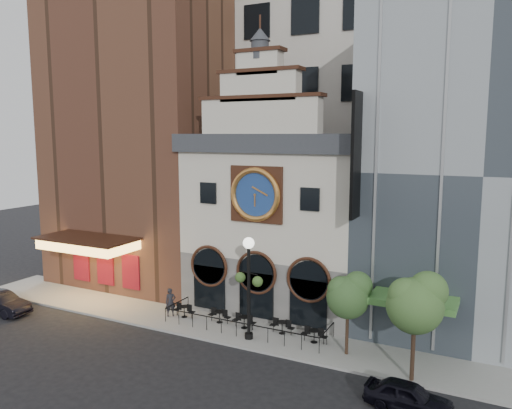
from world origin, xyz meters
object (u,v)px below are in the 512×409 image
Objects in this scene: bistro_3 at (282,326)px; bistro_4 at (314,335)px; bistro_1 at (219,316)px; tree_right at (416,301)px; pedestrian at (171,302)px; car_right at (408,396)px; bistro_0 at (184,310)px; lamppost at (249,277)px; car_left at (0,303)px; bistro_2 at (244,321)px; tree_left at (349,294)px.

bistro_3 is 1.00× the size of bistro_4.
tree_right is at bearing -10.01° from bistro_1.
tree_right is (16.12, -1.76, 3.12)m from pedestrian.
bistro_4 is 7.83m from car_right.
pedestrian is at bearing -165.93° from bistro_0.
lamppost is at bearing -133.08° from bistro_3.
car_left is (-19.00, -5.23, 0.14)m from bistro_3.
car_left is at bearing 155.39° from pedestrian.
car_right is at bearing -31.25° from bistro_3.
pedestrian is at bearing -176.32° from bistro_2.
lamppost is at bearing -174.06° from tree_left.
bistro_1 is at bearing 174.84° from tree_left.
pedestrian is 16.52m from tree_right.
bistro_2 is at bearing -173.41° from bistro_3.
bistro_2 is at bearing -43.46° from pedestrian.
lamppost is (2.89, -1.41, 3.37)m from bistro_1.
lamppost is 1.11× the size of tree_right.
tree_right is at bearing -7.49° from bistro_0.
bistro_0 is 0.40× the size of car_right.
car_left is 0.73× the size of lamppost.
bistro_3 is at bearing -42.54° from pedestrian.
bistro_0 is at bearing -178.55° from bistro_2.
bistro_0 is 1.00× the size of bistro_1.
car_right is 2.04× the size of pedestrian.
car_right is (8.44, -5.12, 0.05)m from bistro_3.
bistro_0 is 12.95m from car_left.
car_right reaches higher than bistro_2.
bistro_2 and bistro_3 have the same top height.
bistro_0 is 6.56m from lamppost.
bistro_0 is 9.21m from bistro_4.
lamppost reaches higher than pedestrian.
bistro_4 is (9.21, 0.04, 0.00)m from bistro_0.
bistro_2 is 0.40× the size of car_right.
bistro_0 is at bearing -179.77° from bistro_4.
car_right is (15.43, -4.72, 0.05)m from bistro_0.
bistro_0 is at bearing -69.93° from car_left.
bistro_3 is 2.25m from bistro_4.
bistro_3 is at bearing 163.70° from tree_right.
tree_right reaches higher than bistro_4.
bistro_0 is at bearing -175.08° from bistro_1.
bistro_1 is at bearing 178.36° from bistro_4.
tree_left is at bearing -5.16° from bistro_1.
bistro_1 is 0.25× the size of lamppost.
bistro_1 is 13.27m from tree_right.
bistro_1 is 13.74m from car_right.
car_left is (-14.62, -5.05, 0.14)m from bistro_1.
pedestrian is at bearing -175.11° from lamppost.
bistro_4 is at bearing -9.36° from bistro_3.
tree_left is (23.41, 4.26, 2.87)m from car_left.
bistro_0 is at bearing -176.71° from bistro_3.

